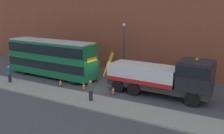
# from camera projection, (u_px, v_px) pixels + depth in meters

# --- Properties ---
(ground_plane) EXTENTS (120.00, 120.00, 0.00)m
(ground_plane) POSITION_uv_depth(u_px,v_px,m) (102.00, 85.00, 24.07)
(ground_plane) COLOR #424247
(near_kerb) EXTENTS (60.00, 2.80, 0.15)m
(near_kerb) POSITION_uv_depth(u_px,v_px,m) (76.00, 98.00, 20.49)
(near_kerb) COLOR gray
(near_kerb) RESTS_ON ground_plane
(building_facade) EXTENTS (60.00, 1.50, 16.00)m
(building_facade) POSITION_uv_depth(u_px,v_px,m) (133.00, 3.00, 28.09)
(building_facade) COLOR brown
(building_facade) RESTS_ON ground_plane
(recovery_tow_truck) EXTENTS (10.18, 2.91, 3.67)m
(recovery_tow_truck) POSITION_uv_depth(u_px,v_px,m) (163.00, 76.00, 20.85)
(recovery_tow_truck) COLOR #2D2D2D
(recovery_tow_truck) RESTS_ON ground_plane
(double_decker_bus) EXTENTS (11.11, 2.89, 4.06)m
(double_decker_bus) POSITION_uv_depth(u_px,v_px,m) (51.00, 57.00, 26.71)
(double_decker_bus) COLOR #146B38
(double_decker_bus) RESTS_ON ground_plane
(pedestrian_onlooker) EXTENTS (0.41, 0.47, 1.71)m
(pedestrian_onlooker) POSITION_uv_depth(u_px,v_px,m) (9.00, 74.00, 24.45)
(pedestrian_onlooker) COLOR #232333
(pedestrian_onlooker) RESTS_ON near_kerb
(pedestrian_bystander) EXTENTS (0.46, 0.38, 1.71)m
(pedestrian_bystander) POSITION_uv_depth(u_px,v_px,m) (91.00, 91.00, 19.60)
(pedestrian_bystander) COLOR #232333
(pedestrian_bystander) RESTS_ON near_kerb
(traffic_cone_near_bus) EXTENTS (0.36, 0.36, 0.72)m
(traffic_cone_near_bus) POSITION_uv_depth(u_px,v_px,m) (60.00, 83.00, 23.87)
(traffic_cone_near_bus) COLOR orange
(traffic_cone_near_bus) RESTS_ON ground_plane
(traffic_cone_midway) EXTENTS (0.36, 0.36, 0.72)m
(traffic_cone_midway) POSITION_uv_depth(u_px,v_px,m) (84.00, 86.00, 22.78)
(traffic_cone_midway) COLOR orange
(traffic_cone_midway) RESTS_ON ground_plane
(traffic_cone_near_truck) EXTENTS (0.36, 0.36, 0.72)m
(traffic_cone_near_truck) POSITION_uv_depth(u_px,v_px,m) (113.00, 90.00, 21.63)
(traffic_cone_near_truck) COLOR orange
(traffic_cone_near_truck) RESTS_ON ground_plane
(street_lamp) EXTENTS (0.36, 0.36, 5.83)m
(street_lamp) POSITION_uv_depth(u_px,v_px,m) (124.00, 44.00, 27.33)
(street_lamp) COLOR #38383D
(street_lamp) RESTS_ON ground_plane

